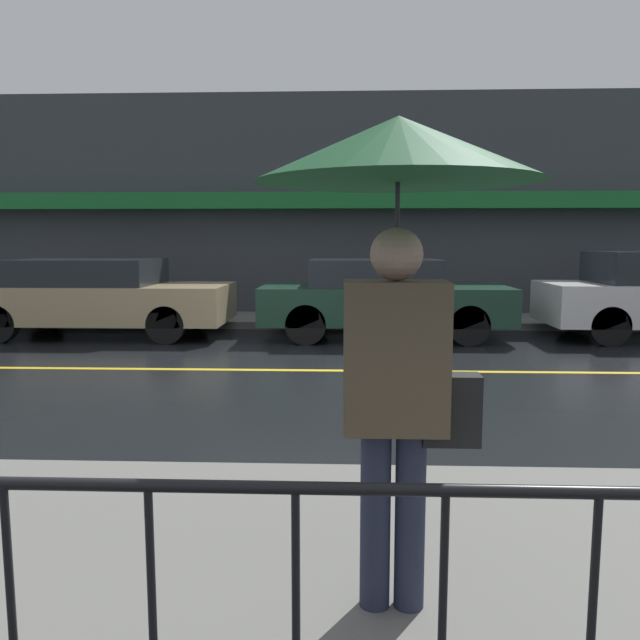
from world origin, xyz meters
name	(u,v)px	position (x,y,z in m)	size (l,w,h in m)	color
ground_plane	(291,370)	(0.00, 0.00, 0.00)	(80.00, 80.00, 0.00)	black
sidewalk_near	(194,584)	(0.00, -5.40, 0.07)	(28.00, 2.96, 0.14)	slate
sidewalk_far	(311,320)	(0.00, 4.86, 0.07)	(28.00, 1.88, 0.14)	slate
lane_marking	(291,370)	(0.00, 0.00, 0.00)	(25.20, 0.12, 0.01)	gold
building_storefront	(313,207)	(0.00, 5.91, 2.49)	(28.00, 0.85, 4.96)	#383D42
railing_foreground	(81,597)	(0.00, -6.62, 0.74)	(12.00, 0.04, 0.95)	black
pedestrian	(398,212)	(0.94, -5.65, 1.84)	(1.15, 1.15, 2.08)	#23283D
car_tan	(98,296)	(-3.78, 2.95, 0.73)	(4.67, 1.91, 1.41)	tan
car_dark_green	(382,297)	(1.39, 2.95, 0.74)	(4.38, 1.87, 1.41)	#193828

